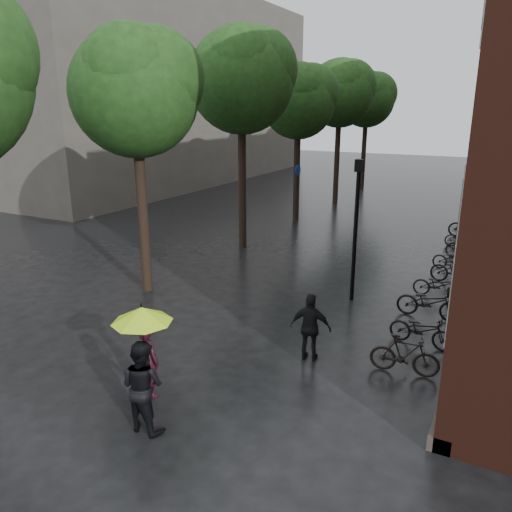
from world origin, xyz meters
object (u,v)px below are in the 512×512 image
Objects in this scene: ad_lightbox at (467,249)px; lamp_post at (356,217)px; person_burgundy at (148,361)px; parked_bicycles at (455,260)px; person_black at (143,386)px; pedestrian_walking at (311,327)px.

lamp_post reaches higher than ad_lightbox.
ad_lightbox is at bearing -99.99° from person_burgundy.
ad_lightbox is (4.90, 11.55, 0.13)m from person_burgundy.
ad_lightbox reaches higher than parked_bicycles.
parked_bicycles is (3.91, 12.46, -0.43)m from person_black.
pedestrian_walking is 0.38× the size of lamp_post.
parked_bicycles is 9.53× the size of ad_lightbox.
ad_lightbox is at bearing -106.76° from person_black.
lamp_post is (1.44, 8.06, 1.73)m from person_black.
person_burgundy is 3.81m from pedestrian_walking.
ad_lightbox is (0.35, 0.01, 0.46)m from parked_bicycles.
lamp_post is (-0.28, 4.16, 1.80)m from pedestrian_walking.
person_black is 13.07m from parked_bicycles.
pedestrian_walking is 0.09× the size of parked_bicycles.
person_black reaches higher than parked_bicycles.
person_black is 0.41× the size of lamp_post.
pedestrian_walking is 0.91× the size of ad_lightbox.
person_burgundy is 12.55m from ad_lightbox.
lamp_post reaches higher than pedestrian_walking.
lamp_post is at bearing -94.65° from pedestrian_walking.
parked_bicycles is 4.02× the size of lamp_post.
lamp_post is at bearing -119.31° from parked_bicycles.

